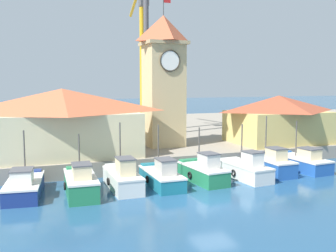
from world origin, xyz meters
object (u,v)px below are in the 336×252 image
object	(u,v)px
fishing_boat_left_outer	(81,183)
fishing_boat_center	(203,172)
fishing_boat_mid_left	(162,176)
fishing_boat_far_left	(24,186)
port_crane_near	(142,73)
port_crane_far	(146,62)
fishing_boat_right_inner	(270,164)
fishing_boat_left_inner	(123,178)
fishing_boat_right_outer	(301,162)
warehouse_left	(63,122)
warehouse_right	(278,118)
clock_tower	(164,78)
fishing_boat_mid_right	(246,169)

from	to	relation	value
fishing_boat_left_outer	fishing_boat_center	xyz separation A→B (m)	(8.79, 0.37, -0.02)
fishing_boat_mid_left	fishing_boat_center	size ratio (longest dim) A/B	1.08
fishing_boat_far_left	port_crane_near	size ratio (longest dim) A/B	0.30
port_crane_far	fishing_boat_right_inner	bearing A→B (deg)	-71.21
fishing_boat_left_inner	fishing_boat_right_inner	size ratio (longest dim) A/B	1.05
fishing_boat_left_inner	fishing_boat_right_outer	world-z (taller)	fishing_boat_left_inner
fishing_boat_center	fishing_boat_left_outer	bearing A→B (deg)	-177.62
warehouse_left	warehouse_right	size ratio (longest dim) A/B	1.31
warehouse_right	port_crane_near	distance (m)	17.17
fishing_boat_far_left	fishing_boat_center	size ratio (longest dim) A/B	1.13
fishing_boat_right_inner	port_crane_far	size ratio (longest dim) A/B	0.23
clock_tower	warehouse_left	world-z (taller)	clock_tower
fishing_boat_left_outer	fishing_boat_right_outer	bearing A→B (deg)	3.50
fishing_boat_right_outer	clock_tower	world-z (taller)	clock_tower
fishing_boat_mid_left	warehouse_right	world-z (taller)	warehouse_right
warehouse_left	port_crane_near	world-z (taller)	port_crane_near
warehouse_left	warehouse_right	distance (m)	20.92
fishing_boat_far_left	fishing_boat_left_outer	distance (m)	3.55
fishing_boat_right_outer	warehouse_right	size ratio (longest dim) A/B	0.56
fishing_boat_left_outer	warehouse_right	world-z (taller)	warehouse_right
fishing_boat_left_inner	fishing_boat_mid_right	xyz separation A→B (m)	(9.28, -0.49, -0.02)
fishing_boat_left_inner	fishing_boat_mid_left	size ratio (longest dim) A/B	0.97
fishing_boat_center	fishing_boat_right_inner	distance (m)	6.08
fishing_boat_far_left	fishing_boat_left_inner	xyz separation A→B (m)	(6.26, -0.56, 0.11)
fishing_boat_right_outer	port_crane_near	size ratio (longest dim) A/B	0.30
fishing_boat_mid_left	clock_tower	world-z (taller)	clock_tower
clock_tower	fishing_boat_mid_right	bearing A→B (deg)	-72.96
fishing_boat_left_inner	fishing_boat_mid_left	distance (m)	2.74
warehouse_left	fishing_boat_right_inner	bearing A→B (deg)	-23.24
fishing_boat_left_inner	warehouse_left	bearing A→B (deg)	114.82
fishing_boat_mid_right	fishing_boat_right_inner	xyz separation A→B (m)	(2.71, 0.91, 0.03)
fishing_boat_left_outer	fishing_boat_right_outer	world-z (taller)	fishing_boat_right_outer
fishing_boat_center	warehouse_left	bearing A→B (deg)	142.32
fishing_boat_left_inner	fishing_boat_mid_left	world-z (taller)	fishing_boat_left_inner
fishing_boat_mid_left	port_crane_near	size ratio (longest dim) A/B	0.29
fishing_boat_left_inner	warehouse_left	xyz separation A→B (m)	(-3.21, 6.95, 3.24)
fishing_boat_right_outer	port_crane_near	bearing A→B (deg)	111.82
fishing_boat_right_inner	warehouse_right	world-z (taller)	warehouse_right
warehouse_left	port_crane_far	world-z (taller)	port_crane_far
fishing_boat_far_left	clock_tower	xyz separation A→B (m)	(12.51, 8.83, 6.93)
fishing_boat_left_outer	warehouse_right	bearing A→B (deg)	20.99
warehouse_left	port_crane_near	distance (m)	17.51
fishing_boat_right_outer	clock_tower	distance (m)	14.29
fishing_boat_far_left	fishing_boat_center	world-z (taller)	fishing_boat_far_left
fishing_boat_center	port_crane_far	size ratio (longest dim) A/B	0.23
fishing_boat_left_outer	port_crane_far	world-z (taller)	port_crane_far
fishing_boat_center	port_crane_far	xyz separation A→B (m)	(0.68, 16.33, 8.69)
fishing_boat_mid_left	port_crane_far	xyz separation A→B (m)	(3.87, 16.32, 8.76)
clock_tower	warehouse_right	size ratio (longest dim) A/B	1.45
fishing_boat_far_left	fishing_boat_mid_left	bearing A→B (deg)	-4.21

